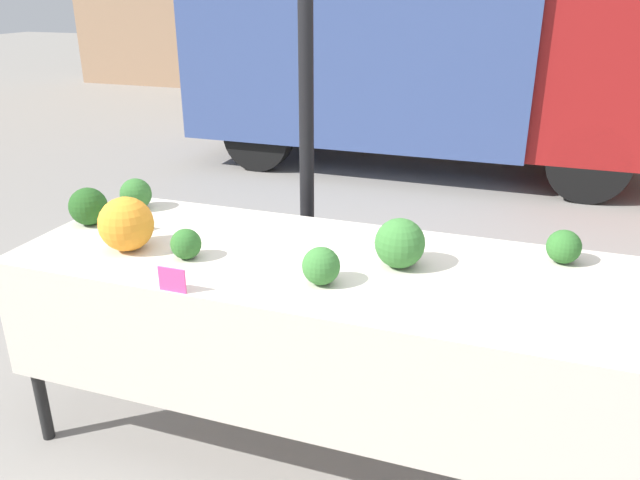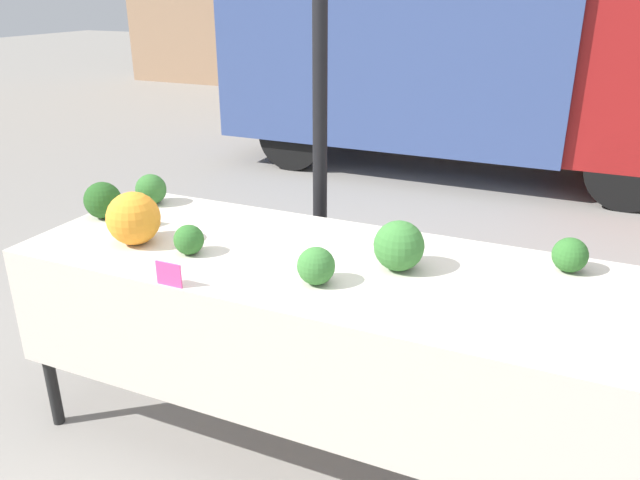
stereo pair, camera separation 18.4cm
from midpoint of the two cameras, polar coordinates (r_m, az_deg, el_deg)
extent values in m
plane|color=gray|center=(2.83, 1.95, -17.80)|extent=(40.00, 40.00, 0.00)
cylinder|color=black|center=(2.99, 1.79, 10.11)|extent=(0.07, 0.07, 2.39)
cube|color=#384C84|center=(6.85, 8.65, 18.61)|extent=(3.45, 1.82, 2.17)
cylinder|color=black|center=(6.04, 27.23, 5.80)|extent=(0.72, 0.22, 0.72)
cylinder|color=black|center=(7.46, 26.95, 8.60)|extent=(0.72, 0.22, 0.72)
cylinder|color=black|center=(6.65, -1.63, 9.58)|extent=(0.72, 0.22, 0.72)
cylinder|color=black|center=(7.96, 2.98, 11.67)|extent=(0.72, 0.22, 0.72)
cube|color=beige|center=(2.38, 2.22, -2.15)|extent=(2.36, 0.86, 0.03)
cube|color=beige|center=(2.17, -2.19, -12.48)|extent=(2.36, 0.01, 0.47)
cylinder|color=black|center=(2.89, -22.24, -8.75)|extent=(0.05, 0.05, 0.82)
cylinder|color=black|center=(3.37, -13.42, -3.12)|extent=(0.05, 0.05, 0.82)
cylinder|color=black|center=(2.79, 27.52, -10.92)|extent=(0.05, 0.05, 0.82)
sphere|color=orange|center=(2.57, -14.74, 1.90)|extent=(0.21, 0.21, 0.21)
cone|color=#93B238|center=(2.77, -14.38, 2.35)|extent=(0.15, 0.15, 0.12)
sphere|color=#336B2D|center=(3.04, -13.54, 4.50)|extent=(0.15, 0.15, 0.15)
sphere|color=#387533|center=(2.29, 9.52, -0.56)|extent=(0.19, 0.19, 0.19)
sphere|color=#2D6628|center=(2.46, 23.91, -1.29)|extent=(0.13, 0.13, 0.13)
sphere|color=#23511E|center=(2.91, -17.56, 3.46)|extent=(0.16, 0.16, 0.16)
sphere|color=#387533|center=(2.16, 2.08, -2.42)|extent=(0.13, 0.13, 0.13)
sphere|color=#2D6628|center=(2.44, -9.80, 0.00)|extent=(0.12, 0.12, 0.12)
cube|color=#EF4793|center=(2.19, -11.34, -3.14)|extent=(0.10, 0.01, 0.09)
camera|label=1|loc=(0.09, -87.75, 0.92)|focal=35.00mm
camera|label=2|loc=(0.09, 92.25, -0.92)|focal=35.00mm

